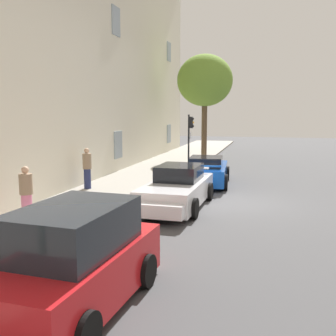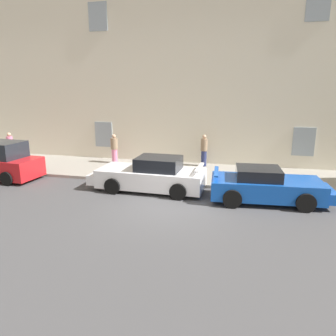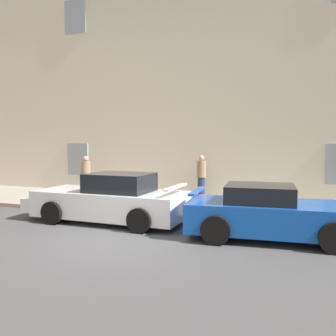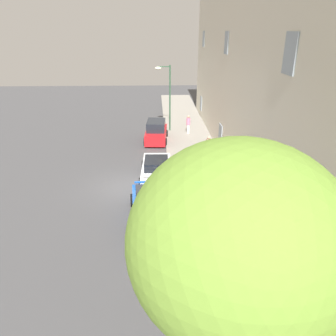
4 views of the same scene
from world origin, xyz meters
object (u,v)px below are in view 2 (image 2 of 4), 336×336
Objects in this scene: hatchback_parked at (0,162)px; pedestrian_admiring at (204,150)px; sportscar_yellow_flank at (270,187)px; pedestrian_strolling at (10,146)px; pedestrian_bystander at (114,149)px; sportscar_red_lead at (148,176)px.

pedestrian_admiring reaches higher than hatchback_parked.
sportscar_yellow_flank is 2.78× the size of pedestrian_strolling.
sportscar_yellow_flank is 2.81× the size of pedestrian_bystander.
sportscar_red_lead is 4.75m from pedestrian_admiring.
sportscar_red_lead is 1.08× the size of sportscar_yellow_flank.
sportscar_red_lead is at bearing -113.28° from pedestrian_admiring.
hatchback_parked is (-7.54, 0.01, 0.21)m from sportscar_red_lead.
sportscar_yellow_flank is 14.79m from pedestrian_strolling.
hatchback_parked is at bearing -155.24° from pedestrian_admiring.
pedestrian_admiring is at bearing 5.14° from pedestrian_bystander.
hatchback_parked is at bearing 179.95° from sportscar_red_lead.
sportscar_yellow_flank is (5.04, -0.32, -0.03)m from sportscar_red_lead.
pedestrian_bystander is at bearing 8.46° from pedestrian_strolling.
pedestrian_strolling is 6.24m from pedestrian_bystander.
pedestrian_bystander is (-3.20, 3.89, 0.34)m from sportscar_red_lead.
pedestrian_strolling reaches higher than sportscar_red_lead.
sportscar_red_lead is 3.02× the size of pedestrian_bystander.
hatchback_parked is 2.42× the size of pedestrian_bystander.
pedestrian_admiring reaches higher than sportscar_yellow_flank.
pedestrian_strolling is at bearing -173.03° from pedestrian_admiring.
pedestrian_bystander is at bearing -174.86° from pedestrian_admiring.
pedestrian_bystander is at bearing 41.84° from hatchback_parked.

